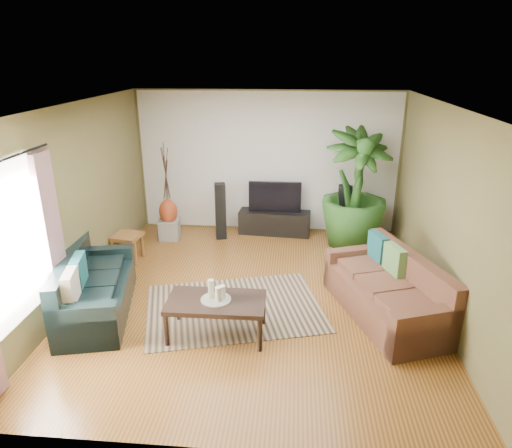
# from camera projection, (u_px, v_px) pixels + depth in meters

# --- Properties ---
(floor) EXTENTS (5.50, 5.50, 0.00)m
(floor) POSITION_uv_depth(u_px,v_px,m) (255.00, 296.00, 6.63)
(floor) COLOR brown
(floor) RESTS_ON ground
(ceiling) EXTENTS (5.50, 5.50, 0.00)m
(ceiling) POSITION_uv_depth(u_px,v_px,m) (255.00, 106.00, 5.68)
(ceiling) COLOR white
(ceiling) RESTS_ON ground
(wall_back) EXTENTS (5.00, 0.00, 5.00)m
(wall_back) POSITION_uv_depth(u_px,v_px,m) (268.00, 163.00, 8.72)
(wall_back) COLOR olive
(wall_back) RESTS_ON ground
(wall_front) EXTENTS (5.00, 0.00, 5.00)m
(wall_front) POSITION_uv_depth(u_px,v_px,m) (223.00, 320.00, 3.59)
(wall_front) COLOR olive
(wall_front) RESTS_ON ground
(wall_left) EXTENTS (0.00, 5.50, 5.50)m
(wall_left) POSITION_uv_depth(u_px,v_px,m) (77.00, 203.00, 6.36)
(wall_left) COLOR olive
(wall_left) RESTS_ON ground
(wall_right) EXTENTS (0.00, 5.50, 5.50)m
(wall_right) POSITION_uv_depth(u_px,v_px,m) (445.00, 214.00, 5.95)
(wall_right) COLOR olive
(wall_right) RESTS_ON ground
(backwall_panel) EXTENTS (4.90, 0.00, 4.90)m
(backwall_panel) POSITION_uv_depth(u_px,v_px,m) (268.00, 163.00, 8.71)
(backwall_panel) COLOR white
(backwall_panel) RESTS_ON ground
(window_pane) EXTENTS (0.00, 1.80, 1.80)m
(window_pane) POSITION_uv_depth(u_px,v_px,m) (9.00, 245.00, 4.85)
(window_pane) COLOR white
(window_pane) RESTS_ON ground
(curtain_far) EXTENTS (0.08, 0.35, 2.20)m
(curtain_far) POSITION_uv_depth(u_px,v_px,m) (53.00, 240.00, 5.63)
(curtain_far) COLOR gray
(curtain_far) RESTS_ON ground
(sofa_left) EXTENTS (1.19, 1.98, 0.85)m
(sofa_left) POSITION_uv_depth(u_px,v_px,m) (96.00, 284.00, 6.08)
(sofa_left) COLOR black
(sofa_left) RESTS_ON floor
(sofa_right) EXTENTS (1.51, 2.17, 0.85)m
(sofa_right) POSITION_uv_depth(u_px,v_px,m) (386.00, 287.00, 6.02)
(sofa_right) COLOR #553224
(sofa_right) RESTS_ON floor
(area_rug) EXTENTS (2.74, 2.25, 0.01)m
(area_rug) POSITION_uv_depth(u_px,v_px,m) (234.00, 308.00, 6.32)
(area_rug) COLOR #A0805E
(area_rug) RESTS_ON floor
(coffee_table) EXTENTS (1.20, 0.66, 0.49)m
(coffee_table) POSITION_uv_depth(u_px,v_px,m) (217.00, 317.00, 5.65)
(coffee_table) COLOR black
(coffee_table) RESTS_ON floor
(candle_tray) EXTENTS (0.37, 0.37, 0.02)m
(candle_tray) POSITION_uv_depth(u_px,v_px,m) (216.00, 299.00, 5.56)
(candle_tray) COLOR gray
(candle_tray) RESTS_ON coffee_table
(candle_tall) EXTENTS (0.08, 0.08, 0.24)m
(candle_tall) POSITION_uv_depth(u_px,v_px,m) (211.00, 289.00, 5.55)
(candle_tall) COLOR beige
(candle_tall) RESTS_ON candle_tray
(candle_mid) EXTENTS (0.08, 0.08, 0.19)m
(candle_mid) POSITION_uv_depth(u_px,v_px,m) (218.00, 294.00, 5.48)
(candle_mid) COLOR beige
(candle_mid) RESTS_ON candle_tray
(candle_short) EXTENTS (0.08, 0.08, 0.15)m
(candle_short) POSITION_uv_depth(u_px,v_px,m) (222.00, 291.00, 5.58)
(candle_short) COLOR white
(candle_short) RESTS_ON candle_tray
(tv_stand) EXTENTS (1.39, 0.52, 0.45)m
(tv_stand) POSITION_uv_depth(u_px,v_px,m) (275.00, 222.00, 8.87)
(tv_stand) COLOR black
(tv_stand) RESTS_ON floor
(television) EXTENTS (1.00, 0.05, 0.59)m
(television) POSITION_uv_depth(u_px,v_px,m) (275.00, 197.00, 8.68)
(television) COLOR black
(television) RESTS_ON tv_stand
(speaker_left) EXTENTS (0.24, 0.25, 1.07)m
(speaker_left) POSITION_uv_depth(u_px,v_px,m) (221.00, 211.00, 8.55)
(speaker_left) COLOR black
(speaker_left) RESTS_ON floor
(speaker_right) EXTENTS (0.25, 0.26, 1.04)m
(speaker_right) POSITION_uv_depth(u_px,v_px,m) (344.00, 212.00, 8.54)
(speaker_right) COLOR black
(speaker_right) RESTS_ON floor
(potted_plant) EXTENTS (1.54, 1.54, 2.12)m
(potted_plant) POSITION_uv_depth(u_px,v_px,m) (355.00, 189.00, 8.06)
(potted_plant) COLOR #214B19
(potted_plant) RESTS_ON floor
(plant_pot) EXTENTS (0.39, 0.39, 0.31)m
(plant_pot) POSITION_uv_depth(u_px,v_px,m) (351.00, 237.00, 8.38)
(plant_pot) COLOR black
(plant_pot) RESTS_ON floor
(pedestal) EXTENTS (0.42, 0.42, 0.37)m
(pedestal) POSITION_uv_depth(u_px,v_px,m) (170.00, 229.00, 8.64)
(pedestal) COLOR gray
(pedestal) RESTS_ON floor
(vase) EXTENTS (0.34, 0.34, 0.48)m
(vase) POSITION_uv_depth(u_px,v_px,m) (168.00, 211.00, 8.51)
(vase) COLOR #95391B
(vase) RESTS_ON pedestal
(side_table) EXTENTS (0.51, 0.51, 0.47)m
(side_table) POSITION_uv_depth(u_px,v_px,m) (128.00, 247.00, 7.71)
(side_table) COLOR olive
(side_table) RESTS_ON floor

